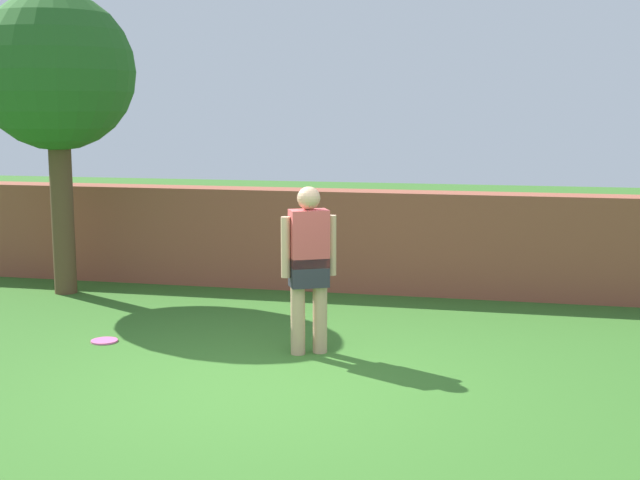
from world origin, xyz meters
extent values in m
plane|color=#336623|center=(0.00, 0.00, 0.00)|extent=(40.00, 40.00, 0.00)
cube|color=brown|center=(-1.50, 4.04, 0.65)|extent=(12.57, 0.50, 1.30)
cylinder|color=brown|center=(-3.58, 3.05, 1.13)|extent=(0.28, 0.28, 2.26)
sphere|color=#286023|center=(-3.58, 3.05, 2.80)|extent=(1.96, 1.96, 1.96)
cylinder|color=tan|center=(0.20, 1.13, 0.42)|extent=(0.14, 0.14, 0.85)
cylinder|color=tan|center=(0.01, 1.03, 0.42)|extent=(0.14, 0.14, 0.85)
cube|color=#2D2D38|center=(0.10, 1.08, 0.80)|extent=(0.42, 0.36, 0.28)
cube|color=#CC4C4C|center=(0.10, 1.08, 1.12)|extent=(0.42, 0.36, 0.55)
sphere|color=tan|center=(0.10, 1.08, 1.51)|extent=(0.22, 0.22, 0.22)
cylinder|color=tan|center=(0.30, 1.18, 1.05)|extent=(0.09, 0.09, 0.58)
cylinder|color=tan|center=(-0.10, 0.97, 1.05)|extent=(0.09, 0.09, 0.58)
cylinder|color=pink|center=(-2.02, 1.01, 0.01)|extent=(0.27, 0.27, 0.02)
camera|label=1|loc=(1.97, -6.71, 2.36)|focal=47.95mm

